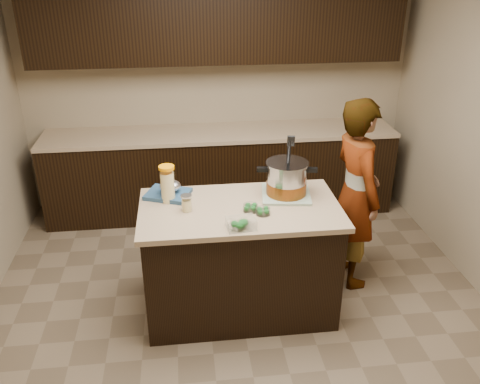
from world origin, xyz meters
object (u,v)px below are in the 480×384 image
at_px(lemonade_pitcher, 168,185).
at_px(person, 356,194).
at_px(island, 240,259).
at_px(stock_pot, 287,180).

distance_m(lemonade_pitcher, person, 1.52).
bearing_deg(island, stock_pot, 21.84).
height_order(island, person, person).
relative_size(island, lemonade_pitcher, 5.26).
bearing_deg(person, island, 98.79).
bearing_deg(person, lemonade_pitcher, 87.14).
bearing_deg(stock_pot, island, -149.57).
distance_m(stock_pot, person, 0.67).
relative_size(island, stock_pot, 3.21).
bearing_deg(person, stock_pot, 96.05).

